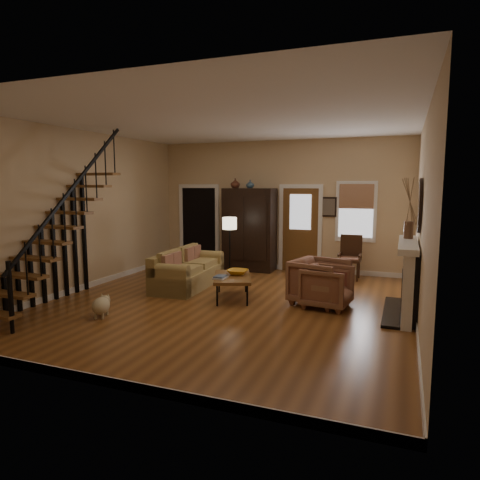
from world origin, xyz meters
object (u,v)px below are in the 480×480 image
(sofa, at_px, (188,270))
(coffee_table, at_px, (232,287))
(armoire, at_px, (249,230))
(armchair_left, at_px, (327,287))
(armchair_right, at_px, (319,282))
(side_chair, at_px, (350,258))
(floor_lamp, at_px, (230,248))

(sofa, xyz_separation_m, coffee_table, (1.25, -0.56, -0.15))
(armoire, height_order, armchair_left, armoire)
(armoire, relative_size, armchair_right, 2.27)
(side_chair, bearing_deg, coffee_table, -126.45)
(sofa, xyz_separation_m, armchair_right, (2.89, -0.35, 0.04))
(armchair_right, bearing_deg, floor_lamp, 73.80)
(armoire, xyz_separation_m, floor_lamp, (-0.07, -1.17, -0.33))
(armchair_left, bearing_deg, sofa, 87.73)
(coffee_table, height_order, armchair_right, armchair_right)
(sofa, distance_m, armchair_right, 2.91)
(armchair_right, bearing_deg, armoire, 56.13)
(sofa, relative_size, coffee_table, 1.73)
(coffee_table, distance_m, armchair_right, 1.67)
(coffee_table, distance_m, side_chair, 3.21)
(coffee_table, height_order, floor_lamp, floor_lamp)
(floor_lamp, distance_m, side_chair, 2.80)
(armoire, relative_size, armchair_left, 2.55)
(armchair_right, height_order, side_chair, side_chair)
(coffee_table, bearing_deg, armoire, 103.19)
(armchair_left, xyz_separation_m, floor_lamp, (-2.53, 1.54, 0.35))
(armchair_left, height_order, armchair_right, armchair_right)
(sofa, relative_size, side_chair, 1.98)
(coffee_table, height_order, armchair_left, armchair_left)
(armoire, xyz_separation_m, side_chair, (2.55, -0.20, -0.54))
(coffee_table, relative_size, side_chair, 1.15)
(sofa, height_order, armchair_right, armchair_right)
(sofa, height_order, armchair_left, sofa)
(floor_lamp, bearing_deg, coffee_table, -65.92)
(sofa, bearing_deg, floor_lamp, 60.47)
(armchair_right, bearing_deg, armchair_left, -116.95)
(coffee_table, height_order, side_chair, side_chair)
(armchair_left, distance_m, floor_lamp, 2.98)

